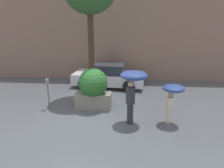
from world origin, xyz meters
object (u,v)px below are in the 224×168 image
object	(u,v)px
parked_car_near	(109,76)
parking_meter	(48,88)
planter_box	(93,88)
person_adult	(133,83)
person_child	(173,92)

from	to	relation	value
parked_car_near	parking_meter	size ratio (longest dim) A/B	3.17
planter_box	person_adult	bearing A→B (deg)	-36.87
parked_car_near	person_adult	bearing A→B (deg)	-158.84
planter_box	parking_meter	size ratio (longest dim) A/B	1.34
parking_meter	planter_box	bearing A→B (deg)	5.02
planter_box	parking_meter	distance (m)	1.88
planter_box	person_child	bearing A→B (deg)	-20.57
parking_meter	parked_car_near	bearing A→B (deg)	58.25
planter_box	person_child	distance (m)	3.22
person_child	parking_meter	bearing A→B (deg)	171.65
person_child	parked_car_near	size ratio (longest dim) A/B	0.35
person_adult	parked_car_near	xyz separation A→B (m)	(-1.29, 4.59, -0.92)
person_adult	person_child	world-z (taller)	person_adult
person_child	planter_box	bearing A→B (deg)	162.25
person_child	parking_meter	world-z (taller)	person_child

